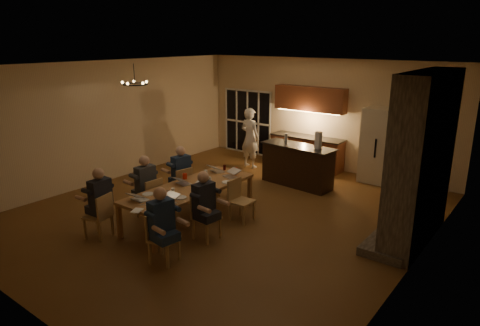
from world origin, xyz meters
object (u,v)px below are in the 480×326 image
at_px(chair_left_mid, 149,198).
at_px(redcup_mid, 185,176).
at_px(plate_far, 227,182).
at_px(laptop_f, 230,172).
at_px(chair_left_near, 98,216).
at_px(mug_back, 206,172).
at_px(laptop_c, 184,179).
at_px(person_left_near, 101,202).
at_px(mug_mid, 209,179).
at_px(redcup_far, 236,170).
at_px(chair_right_near, 164,238).
at_px(laptop_d, 200,185).
at_px(dining_table, 191,204).
at_px(standing_person, 250,138).
at_px(person_left_mid, 146,187).
at_px(bar_island, 297,165).
at_px(plate_near, 181,197).
at_px(chandelier, 135,84).
at_px(can_cola, 224,167).
at_px(bar_blender, 318,140).
at_px(chair_right_far, 242,201).
at_px(laptop_a, 140,194).
at_px(laptop_e, 218,167).
at_px(can_silver, 168,193).
at_px(refrigerator, 380,146).
at_px(mug_front, 173,190).
at_px(chair_right_mid, 207,217).
at_px(chair_left_far, 180,185).
at_px(person_left_far, 181,175).
at_px(person_right_mid, 204,206).
at_px(bar_bottle, 286,138).
at_px(person_right_near, 162,226).
at_px(laptop_b, 167,197).
at_px(redcup_near, 154,206).

xyz_separation_m(chair_left_mid, redcup_mid, (0.35, 0.75, 0.37)).
bearing_deg(plate_far, laptop_f, 119.98).
distance_m(chair_left_near, redcup_mid, 2.07).
bearing_deg(mug_back, laptop_c, -84.44).
relative_size(person_left_near, mug_mid, 13.80).
bearing_deg(redcup_far, chair_right_near, -76.27).
bearing_deg(laptop_d, dining_table, 173.85).
distance_m(standing_person, redcup_far, 3.00).
distance_m(chair_left_mid, person_left_mid, 0.25).
bearing_deg(bar_island, plate_near, -89.99).
height_order(standing_person, plate_far, standing_person).
relative_size(mug_mid, redcup_far, 0.83).
height_order(chandelier, can_cola, chandelier).
relative_size(redcup_mid, bar_blender, 0.28).
distance_m(bar_island, laptop_f, 2.38).
bearing_deg(bar_island, chair_right_far, -80.19).
bearing_deg(mug_back, plate_far, -11.69).
bearing_deg(chair_right_far, laptop_a, 147.70).
bearing_deg(laptop_e, can_silver, 117.43).
relative_size(person_left_near, can_silver, 11.50).
xyz_separation_m(refrigerator, bar_blender, (-1.03, -1.55, 0.29)).
height_order(laptop_d, mug_front, laptop_d).
xyz_separation_m(person_left_near, mug_back, (0.55, 2.42, 0.11)).
bearing_deg(mug_mid, chair_right_mid, -50.92).
bearing_deg(laptop_f, chair_left_near, -95.71).
relative_size(chair_left_far, person_left_far, 0.64).
bearing_deg(chandelier, person_left_far, 24.18).
bearing_deg(person_right_mid, can_silver, 105.77).
bearing_deg(chair_right_mid, mug_back, 44.44).
height_order(person_left_near, bar_bottle, person_left_near).
bearing_deg(can_silver, laptop_c, 111.43).
height_order(mug_back, plate_near, mug_back).
bearing_deg(laptop_e, laptop_a, 108.64).
relative_size(laptop_d, mug_front, 3.20).
bearing_deg(standing_person, laptop_a, 107.19).
height_order(refrigerator, person_left_far, refrigerator).
distance_m(chandelier, can_cola, 2.78).
bearing_deg(plate_far, chair_right_near, -79.29).
relative_size(chair_right_mid, redcup_far, 7.42).
relative_size(person_left_far, redcup_far, 11.50).
xyz_separation_m(laptop_e, bar_bottle, (0.44, 2.28, 0.34)).
height_order(person_left_mid, laptop_c, person_left_mid).
bearing_deg(chair_left_far, person_left_mid, 10.93).
height_order(person_right_near, laptop_b, person_right_near).
distance_m(chair_right_far, mug_back, 1.26).
xyz_separation_m(chair_left_mid, bar_bottle, (1.02, 3.89, 0.76)).
distance_m(person_right_mid, plate_near, 0.56).
bearing_deg(bar_island, mug_back, -106.01).
distance_m(chair_left_far, chair_right_near, 2.73).
bearing_deg(bar_bottle, redcup_near, -88.31).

